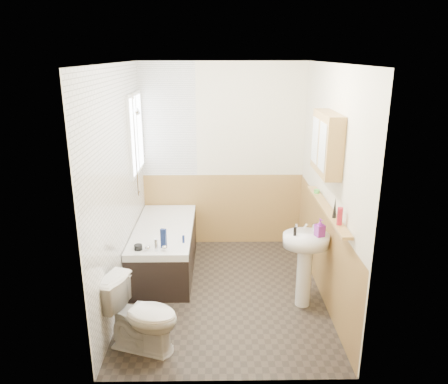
{
  "coord_description": "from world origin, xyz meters",
  "views": [
    {
      "loc": [
        -0.07,
        -4.37,
        2.6
      ],
      "look_at": [
        0.0,
        0.15,
        1.15
      ],
      "focal_mm": 35.0,
      "sensor_mm": 36.0,
      "label": 1
    }
  ],
  "objects": [
    {
      "name": "wainscot_right",
      "position": [
        1.09,
        0.0,
        0.5
      ],
      "size": [
        0.01,
        2.8,
        1.0
      ],
      "primitive_type": "cube",
      "color": "#AF8647",
      "rests_on": "wall_right"
    },
    {
      "name": "shower_riser",
      "position": [
        -1.04,
        0.74,
        1.64
      ],
      "size": [
        0.11,
        0.08,
        1.23
      ],
      "color": "silver",
      "rests_on": "wall_left"
    },
    {
      "name": "wall_back",
      "position": [
        0.0,
        1.41,
        1.25
      ],
      "size": [
        2.2,
        0.02,
        2.5
      ],
      "primitive_type": "cube",
      "color": "#EFE6C5",
      "rests_on": "ground"
    },
    {
      "name": "tile_return_back",
      "position": [
        -0.73,
        1.39,
        1.75
      ],
      "size": [
        0.75,
        0.01,
        1.5
      ],
      "primitive_type": "cube",
      "color": "white",
      "rests_on": "wall_back"
    },
    {
      "name": "tile_cladding_left",
      "position": [
        -1.09,
        0.0,
        1.25
      ],
      "size": [
        0.01,
        2.8,
        2.5
      ],
      "primitive_type": "cube",
      "color": "white",
      "rests_on": "wall_left"
    },
    {
      "name": "window",
      "position": [
        -1.06,
        0.95,
        1.65
      ],
      "size": [
        0.03,
        0.79,
        0.99
      ],
      "color": "white",
      "rests_on": "wall_left"
    },
    {
      "name": "cream_jar",
      "position": [
        -0.93,
        -0.07,
        0.6
      ],
      "size": [
        0.11,
        0.11,
        0.06
      ],
      "primitive_type": "cylinder",
      "rotation": [
        0.0,
        0.0,
        0.24
      ],
      "color": "black",
      "rests_on": "bathtub"
    },
    {
      "name": "black_jar",
      "position": [
        1.04,
        0.26,
        1.12
      ],
      "size": [
        0.08,
        0.08,
        0.04
      ],
      "primitive_type": "cylinder",
      "rotation": [
        0.0,
        0.0,
        -0.33
      ],
      "color": "#59C647",
      "rests_on": "pine_shelf"
    },
    {
      "name": "wainscot_front",
      "position": [
        0.0,
        -1.39,
        0.5
      ],
      "size": [
        2.2,
        0.01,
        1.0
      ],
      "primitive_type": "cube",
      "color": "#AF8647",
      "rests_on": "wall_front"
    },
    {
      "name": "medicine_cabinet",
      "position": [
        1.01,
        -0.14,
        1.74
      ],
      "size": [
        0.17,
        0.67,
        0.61
      ],
      "color": "#AF8647",
      "rests_on": "wall_right"
    },
    {
      "name": "clear_bottle",
      "position": [
        0.72,
        -0.28,
        0.86
      ],
      "size": [
        0.04,
        0.04,
        0.09
      ],
      "primitive_type": "cylinder",
      "rotation": [
        0.0,
        0.0,
        -0.43
      ],
      "color": "black",
      "rests_on": "sink"
    },
    {
      "name": "floor",
      "position": [
        0.0,
        0.0,
        0.0
      ],
      "size": [
        2.8,
        2.8,
        0.0
      ],
      "primitive_type": "plane",
      "color": "black",
      "rests_on": "ground"
    },
    {
      "name": "foam_can",
      "position": [
        1.04,
        -0.68,
        1.18
      ],
      "size": [
        0.06,
        0.06,
        0.17
      ],
      "primitive_type": "cylinder",
      "rotation": [
        0.0,
        0.0,
        -0.17
      ],
      "color": "maroon",
      "rests_on": "pine_shelf"
    },
    {
      "name": "wall_right",
      "position": [
        1.11,
        0.0,
        1.25
      ],
      "size": [
        0.02,
        2.8,
        2.5
      ],
      "primitive_type": "cube",
      "color": "#EFE6C5",
      "rests_on": "ground"
    },
    {
      "name": "soap_bottle",
      "position": [
        0.96,
        -0.3,
        0.86
      ],
      "size": [
        0.14,
        0.2,
        0.09
      ],
      "primitive_type": "imported",
      "rotation": [
        0.0,
        0.0,
        0.33
      ],
      "color": "purple",
      "rests_on": "sink"
    },
    {
      "name": "green_bottle",
      "position": [
        1.04,
        -0.51,
        1.2
      ],
      "size": [
        0.05,
        0.05,
        0.2
      ],
      "primitive_type": "cone",
      "rotation": [
        0.0,
        0.0,
        0.24
      ],
      "color": "black",
      "rests_on": "pine_shelf"
    },
    {
      "name": "sink",
      "position": [
        0.84,
        -0.26,
        0.58
      ],
      "size": [
        0.48,
        0.39,
        0.93
      ],
      "rotation": [
        0.0,
        0.0,
        -0.09
      ],
      "color": "white",
      "rests_on": "floor"
    },
    {
      "name": "pine_shelf",
      "position": [
        1.04,
        -0.22,
        1.08
      ],
      "size": [
        0.1,
        1.5,
        0.03
      ],
      "primitive_type": "cube",
      "color": "#AF8647",
      "rests_on": "wall_right"
    },
    {
      "name": "ceiling",
      "position": [
        0.0,
        0.0,
        2.5
      ],
      "size": [
        2.8,
        2.8,
        0.0
      ],
      "primitive_type": "plane",
      "rotation": [
        3.14,
        0.0,
        0.0
      ],
      "color": "white",
      "rests_on": "ground"
    },
    {
      "name": "wall_left",
      "position": [
        -1.11,
        0.0,
        1.25
      ],
      "size": [
        0.02,
        2.8,
        2.5
      ],
      "primitive_type": "cube",
      "color": "#EFE6C5",
      "rests_on": "ground"
    },
    {
      "name": "orange_bottle",
      "position": [
        -0.45,
        0.11,
        0.61
      ],
      "size": [
        0.03,
        0.03,
        0.09
      ],
      "primitive_type": "cylinder",
      "rotation": [
        0.0,
        0.0,
        0.06
      ],
      "color": "navy",
      "rests_on": "bathtub"
    },
    {
      "name": "blue_gel",
      "position": [
        -0.66,
        -0.02,
        0.68
      ],
      "size": [
        0.07,
        0.05,
        0.22
      ],
      "primitive_type": "cube",
      "rotation": [
        0.0,
        0.0,
        -0.28
      ],
      "color": "navy",
      "rests_on": "bathtub"
    },
    {
      "name": "bathtub",
      "position": [
        -0.73,
        0.58,
        0.3
      ],
      "size": [
        0.7,
        1.58,
        0.71
      ],
      "color": "black",
      "rests_on": "floor"
    },
    {
      "name": "toilet",
      "position": [
        -0.76,
        -0.96,
        0.34
      ],
      "size": [
        0.78,
        0.59,
        0.68
      ],
      "primitive_type": "imported",
      "rotation": [
        0.0,
        0.0,
        1.24
      ],
      "color": "white",
      "rests_on": "floor"
    },
    {
      "name": "wainscot_back",
      "position": [
        0.0,
        1.39,
        0.5
      ],
      "size": [
        2.2,
        0.01,
        1.0
      ],
      "primitive_type": "cube",
      "color": "#AF8647",
      "rests_on": "wall_back"
    },
    {
      "name": "wall_front",
      "position": [
        0.0,
        -1.41,
        1.25
      ],
      "size": [
        2.2,
        0.02,
        2.5
      ],
      "primitive_type": "cube",
      "color": "#EFE6C5",
      "rests_on": "ground"
    }
  ]
}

